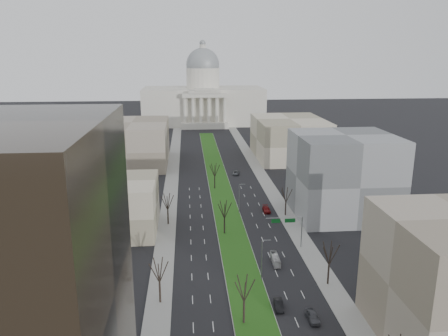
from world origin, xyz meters
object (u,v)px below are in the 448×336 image
car_grey_near (313,316)px  box_van (275,259)px  car_red (266,209)px  car_black (279,305)px  car_grey_far (236,173)px

car_grey_near → box_van: bearing=94.7°
car_grey_near → car_red: car_grey_near is taller
box_van → car_grey_near: bearing=-82.2°
car_grey_near → car_black: car_grey_near is taller
car_grey_far → car_grey_near: bearing=-78.5°
car_grey_near → box_van: box_van is taller
car_black → car_red: car_red is taller
box_van → car_grey_far: bearing=92.5°
car_red → car_black: bearing=-96.1°
car_black → car_red: 51.79m
car_grey_near → car_black: size_ratio=1.03×
car_grey_far → car_black: bearing=-81.6°
car_red → box_van: box_van is taller
car_black → car_red: bearing=87.1°
car_red → car_grey_far: car_red is taller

